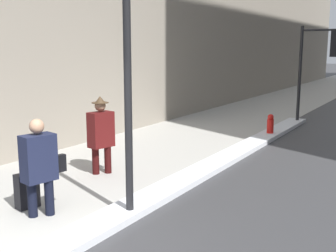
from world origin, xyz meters
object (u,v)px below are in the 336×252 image
Objects in this scene: lamp_post at (127,56)px; fire_hydrant at (270,126)px; traffic_light_near at (322,54)px; pedestrian_in_fedora at (101,132)px; pedestrian_with_shoulder_bag at (40,163)px; rolling_suitcase at (27,191)px.

fire_hydrant is (-0.08, 7.22, -2.18)m from lamp_post.
traffic_light_near is 2.05× the size of pedestrian_in_fedora.
pedestrian_with_shoulder_bag is 2.39m from pedestrian_in_fedora.
pedestrian_in_fedora reaches higher than fire_hydrant.
traffic_light_near is 11.16m from pedestrian_with_shoulder_bag.
pedestrian_in_fedora is at bearing -112.71° from traffic_light_near.
fire_hydrant is (1.82, 5.66, -0.57)m from pedestrian_in_fedora.
fire_hydrant is at bearing -175.62° from pedestrian_with_shoulder_bag.
traffic_light_near is at bearing 86.13° from lamp_post.
lamp_post reaches higher than pedestrian_in_fedora.
pedestrian_with_shoulder_bag is 1.66× the size of rolling_suitcase.
traffic_light_near reaches higher than pedestrian_with_shoulder_bag.
traffic_light_near reaches higher than rolling_suitcase.
fire_hydrant is at bearing -110.62° from traffic_light_near.
pedestrian_with_shoulder_bag is 2.25× the size of fire_hydrant.
lamp_post is 2.85m from rolling_suitcase.
rolling_suitcase reaches higher than fire_hydrant.
pedestrian_with_shoulder_bag is (-1.20, -0.73, -1.66)m from lamp_post.
traffic_light_near is 3.71m from fire_hydrant.
traffic_light_near is at bearing 175.62° from pedestrian_in_fedora.
pedestrian_in_fedora is (-1.90, 1.56, -1.62)m from lamp_post.
pedestrian_in_fedora is 2.27m from rolling_suitcase.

